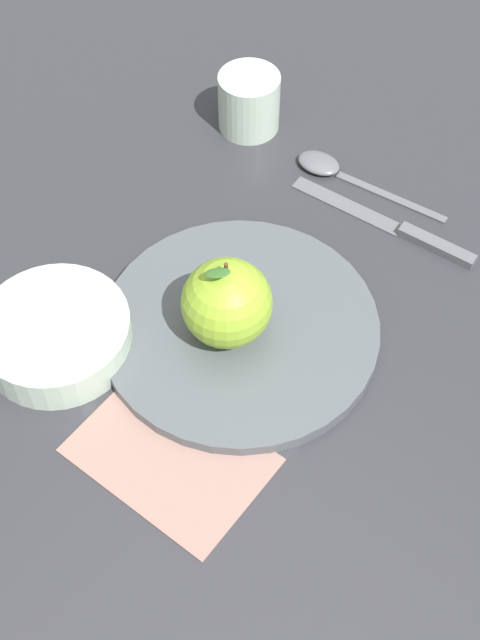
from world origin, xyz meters
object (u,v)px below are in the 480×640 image
object	(u,v)px
apple	(227,303)
dinner_plate	(240,327)
spoon	(335,170)
linen_napkin	(171,455)
cup	(249,99)
side_bowl	(55,332)
knife	(398,228)

from	to	relation	value
apple	dinner_plate	bearing A→B (deg)	166.76
spoon	linen_napkin	world-z (taller)	spoon
linen_napkin	cup	bearing A→B (deg)	-144.71
apple	linen_napkin	xyz separation A→B (m)	(0.12, 0.05, -0.05)
apple	linen_napkin	distance (m)	0.14
cup	linen_napkin	size ratio (longest dim) A/B	0.43
side_bowl	knife	xyz separation A→B (m)	(-0.34, 0.13, -0.02)
side_bowl	dinner_plate	bearing A→B (deg)	139.98
dinner_plate	knife	bearing A→B (deg)	173.00
cup	knife	distance (m)	0.23
apple	knife	bearing A→B (deg)	172.61
side_bowl	spoon	xyz separation A→B (m)	(-0.35, 0.03, -0.02)
apple	cup	world-z (taller)	apple
knife	spoon	distance (m)	0.10
knife	spoon	size ratio (longest dim) A/B	1.18
apple	cup	bearing A→B (deg)	-139.52
side_bowl	linen_napkin	bearing A→B (deg)	88.50
dinner_plate	cup	bearing A→B (deg)	-137.32
cup	spoon	xyz separation A→B (m)	(-0.01, 0.12, -0.03)
dinner_plate	linen_napkin	bearing A→B (deg)	20.01
knife	linen_napkin	bearing A→B (deg)	3.91
dinner_plate	linen_napkin	size ratio (longest dim) A/B	1.61
linen_napkin	knife	bearing A→B (deg)	-176.09
dinner_plate	spoon	distance (m)	0.24
side_bowl	linen_napkin	xyz separation A→B (m)	(0.00, 0.16, -0.02)
apple	cup	size ratio (longest dim) A/B	1.40
side_bowl	knife	distance (m)	0.36
cup	linen_napkin	distance (m)	0.43
side_bowl	linen_napkin	distance (m)	0.16
dinner_plate	side_bowl	size ratio (longest dim) A/B	1.88
knife	spoon	bearing A→B (deg)	-99.49
cup	spoon	bearing A→B (deg)	94.31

